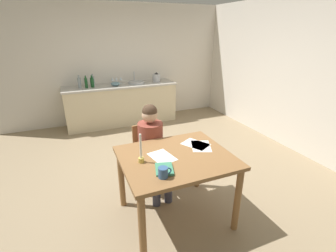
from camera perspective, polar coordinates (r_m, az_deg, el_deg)
name	(u,v)px	position (r m, az deg, el deg)	size (l,w,h in m)	color
ground_plane	(156,171)	(3.86, -2.95, -10.52)	(5.20, 5.20, 0.04)	#937F60
wall_back	(116,64)	(5.83, -12.22, 14.04)	(5.20, 0.12, 2.60)	silver
wall_right	(294,75)	(4.85, 27.54, 10.61)	(0.12, 5.20, 2.60)	silver
kitchen_counter	(122,104)	(5.66, -10.82, 5.09)	(2.47, 0.64, 0.90)	beige
dining_table	(176,166)	(2.64, 1.87, -9.33)	(1.16, 0.97, 0.80)	olive
chair_at_table	(149,153)	(3.30, -4.52, -6.44)	(0.41, 0.41, 0.86)	olive
person_seated	(152,145)	(3.09, -3.69, -4.41)	(0.33, 0.60, 1.19)	brown
coffee_mug	(163,172)	(2.21, -1.11, -10.89)	(0.13, 0.09, 0.10)	#33598C
candlestick	(141,154)	(2.43, -6.39, -6.67)	(0.06, 0.06, 0.31)	gold
book_magazine	(164,169)	(2.33, -0.89, -10.13)	(0.17, 0.22, 0.02)	#3D8865
paper_letter	(196,144)	(2.84, 6.52, -4.27)	(0.21, 0.30, 0.00)	white
paper_bill	(162,157)	(2.56, -1.39, -7.26)	(0.21, 0.30, 0.00)	white
paper_envelope	(201,146)	(2.80, 7.79, -4.71)	(0.21, 0.30, 0.00)	white
sink_unit	(136,82)	(5.63, -7.49, 10.16)	(0.36, 0.36, 0.24)	#B2B7BC
bottle_oil	(79,83)	(5.44, -20.18, 9.59)	(0.07, 0.07, 0.26)	#8C999E
bottle_vinegar	(86,83)	(5.39, -18.76, 9.63)	(0.06, 0.06, 0.25)	#194C23
bottle_wine_red	(92,82)	(5.42, -17.47, 9.82)	(0.07, 0.07, 0.25)	#194C23
bottle_sauce	(93,81)	(5.51, -17.31, 10.07)	(0.07, 0.07, 0.26)	#8C999E
mixing_bowl	(115,84)	(5.45, -12.29, 9.70)	(0.20, 0.20, 0.09)	#668C99
stovetop_kettle	(156,78)	(5.75, -2.76, 11.34)	(0.18, 0.18, 0.22)	#B7BABF
wine_glass_near_sink	(121,79)	(5.68, -11.07, 10.94)	(0.07, 0.07, 0.15)	silver
wine_glass_by_kettle	(116,79)	(5.66, -12.09, 10.82)	(0.07, 0.07, 0.15)	silver
wine_glass_back_left	(112,79)	(5.64, -12.99, 10.72)	(0.07, 0.07, 0.15)	silver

